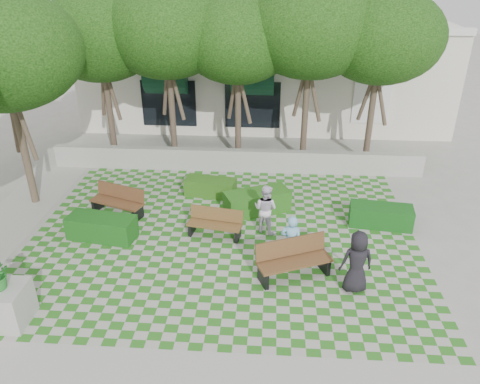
# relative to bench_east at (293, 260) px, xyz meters

# --- Properties ---
(ground) EXTENTS (90.00, 90.00, 0.00)m
(ground) POSITION_rel_bench_east_xyz_m (-2.11, 0.75, -0.52)
(ground) COLOR gray
(ground) RESTS_ON ground
(lawn) EXTENTS (12.00, 12.00, 0.00)m
(lawn) POSITION_rel_bench_east_xyz_m (-2.11, 1.75, -0.51)
(lawn) COLOR #2B721E
(lawn) RESTS_ON ground
(sidewalk_west) EXTENTS (2.00, 12.00, 0.01)m
(sidewalk_west) POSITION_rel_bench_east_xyz_m (-9.31, 1.75, -0.52)
(sidewalk_west) COLOR #9E9B93
(sidewalk_west) RESTS_ON ground
(retaining_wall) EXTENTS (15.00, 0.36, 0.90)m
(retaining_wall) POSITION_rel_bench_east_xyz_m (-2.11, 6.95, -0.07)
(retaining_wall) COLOR #9E9B93
(retaining_wall) RESTS_ON ground
(bench_east) EXTENTS (2.16, 1.44, 1.08)m
(bench_east) POSITION_rel_bench_east_xyz_m (0.00, 0.00, 0.00)
(bench_east) COLOR #54361C
(bench_east) RESTS_ON ground
(bench_mid) EXTENTS (1.78, 0.87, 0.89)m
(bench_mid) POSITION_rel_bench_east_xyz_m (-2.37, 1.92, -0.09)
(bench_mid) COLOR brown
(bench_mid) RESTS_ON ground
(bench_west) EXTENTS (1.98, 1.24, 0.99)m
(bench_west) POSITION_rel_bench_east_xyz_m (-5.82, 3.08, -0.04)
(bench_west) COLOR #55331D
(bench_west) RESTS_ON ground
(hedge_east) EXTENTS (2.07, 1.04, 0.70)m
(hedge_east) POSITION_rel_bench_east_xyz_m (2.94, 2.91, -0.17)
(hedge_east) COLOR #124615
(hedge_east) RESTS_ON ground
(hedge_midright) EXTENTS (2.37, 1.70, 0.77)m
(hedge_midright) POSITION_rel_bench_east_xyz_m (-1.12, 3.54, -0.14)
(hedge_midright) COLOR #205316
(hedge_midright) RESTS_ON ground
(hedge_midleft) EXTENTS (1.93, 1.03, 0.64)m
(hedge_midleft) POSITION_rel_bench_east_xyz_m (-2.87, 4.68, -0.20)
(hedge_midleft) COLOR #265416
(hedge_midleft) RESTS_ON ground
(hedge_west) EXTENTS (2.19, 1.14, 0.73)m
(hedge_west) POSITION_rel_bench_east_xyz_m (-5.88, 1.55, -0.15)
(hedge_west) COLOR #134913
(hedge_west) RESTS_ON ground
(planter_front) EXTENTS (1.02, 1.02, 1.79)m
(planter_front) POSITION_rel_bench_east_xyz_m (-6.90, -2.29, 0.20)
(planter_front) COLOR #9E9B93
(planter_front) RESTS_ON ground
(person_blue) EXTENTS (0.64, 0.46, 1.65)m
(person_blue) POSITION_rel_bench_east_xyz_m (-0.07, 0.42, 0.30)
(person_blue) COLOR #75B2D6
(person_blue) RESTS_ON ground
(person_dark) EXTENTS (0.93, 0.68, 1.75)m
(person_dark) POSITION_rel_bench_east_xyz_m (1.60, -0.49, 0.36)
(person_dark) COLOR black
(person_dark) RESTS_ON ground
(person_white) EXTENTS (0.98, 0.91, 1.63)m
(person_white) POSITION_rel_bench_east_xyz_m (-0.81, 2.28, 0.29)
(person_white) COLOR silver
(person_white) RESTS_ON ground
(tree_row) EXTENTS (17.70, 13.40, 7.41)m
(tree_row) POSITION_rel_bench_east_xyz_m (-3.98, 6.70, 4.66)
(tree_row) COLOR #47382B
(tree_row) RESTS_ON ground
(building) EXTENTS (18.00, 8.92, 5.15)m
(building) POSITION_rel_bench_east_xyz_m (-1.18, 14.83, 2.00)
(building) COLOR silver
(building) RESTS_ON ground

